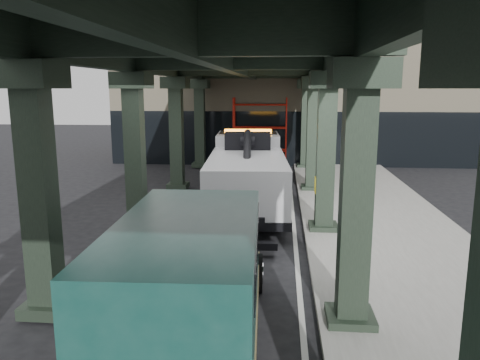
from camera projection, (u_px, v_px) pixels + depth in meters
The scene contains 8 objects.
ground at pixel (235, 252), 13.09m from camera, with size 90.00×90.00×0.00m, color black.
sidewalk at pixel (384, 232), 14.64m from camera, with size 5.00×40.00×0.15m, color gray.
lane_stripe at pixel (294, 232), 14.90m from camera, with size 0.12×38.00×0.01m, color silver.
viaduct at pixel (228, 56), 14.03m from camera, with size 7.40×32.00×6.40m.
building at pixel (293, 96), 31.70m from camera, with size 22.00×10.00×8.00m, color #C6B793.
scaffolding at pixel (260, 131), 27.00m from camera, with size 3.08×0.88×4.00m.
tow_truck at pixel (247, 170), 17.66m from camera, with size 3.16×9.29×3.00m.
towed_van at pixel (191, 280), 7.90m from camera, with size 2.61×6.10×2.44m.
Camera 1 is at (1.23, -12.40, 4.50)m, focal length 35.00 mm.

